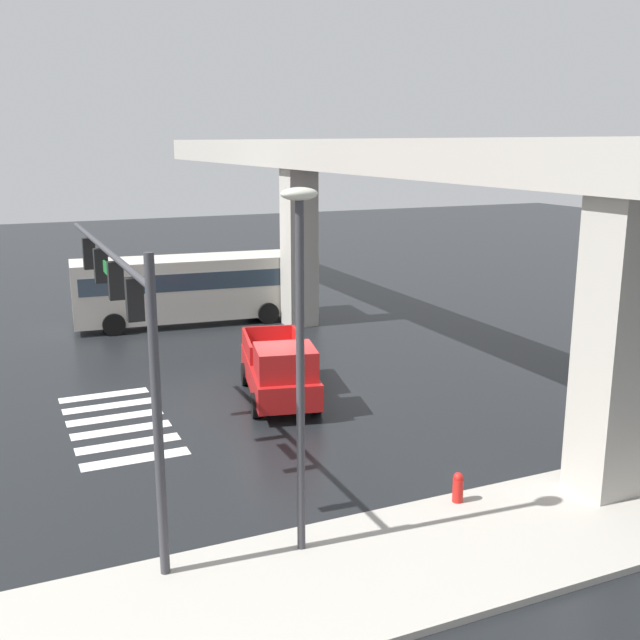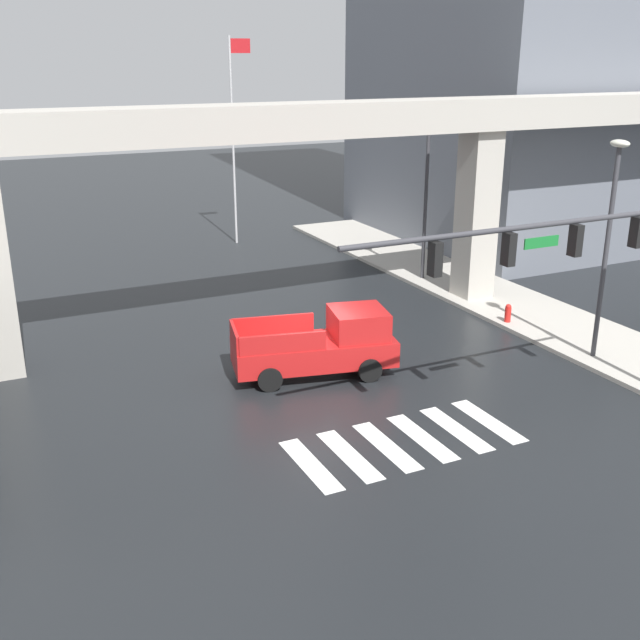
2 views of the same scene
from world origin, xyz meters
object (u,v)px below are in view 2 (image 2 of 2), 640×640
object	(u,v)px
traffic_signal_mast	(578,255)
fire_hydrant	(508,315)
pickup_truck	(323,345)
street_lamp_mid_block	(427,180)
street_lamp_near_corner	(609,226)
flagpole	(234,128)

from	to	relation	value
traffic_signal_mast	fire_hydrant	world-z (taller)	traffic_signal_mast
pickup_truck	fire_hydrant	world-z (taller)	pickup_truck
pickup_truck	street_lamp_mid_block	bearing A→B (deg)	40.99
pickup_truck	traffic_signal_mast	size ratio (longest dim) A/B	0.50
pickup_truck	traffic_signal_mast	bearing A→B (deg)	-49.13
street_lamp_mid_block	fire_hydrant	size ratio (longest dim) A/B	8.52
street_lamp_near_corner	street_lamp_mid_block	bearing A→B (deg)	90.00
pickup_truck	traffic_signal_mast	xyz separation A→B (m)	(4.81, -5.55, 3.69)
pickup_truck	street_lamp_near_corner	bearing A→B (deg)	-18.36
pickup_truck	flagpole	distance (m)	19.23
traffic_signal_mast	street_lamp_near_corner	xyz separation A→B (m)	(3.87, 2.67, -0.12)
street_lamp_near_corner	fire_hydrant	distance (m)	5.73
traffic_signal_mast	fire_hydrant	bearing A→B (deg)	62.37
pickup_truck	street_lamp_near_corner	xyz separation A→B (m)	(8.68, -2.88, 3.57)
pickup_truck	street_lamp_near_corner	world-z (taller)	street_lamp_near_corner
pickup_truck	flagpole	xyz separation A→B (m)	(3.74, 18.16, 5.12)
fire_hydrant	street_lamp_mid_block	bearing A→B (deg)	86.46
traffic_signal_mast	street_lamp_near_corner	size ratio (longest dim) A/B	1.50
street_lamp_near_corner	traffic_signal_mast	bearing A→B (deg)	-145.39
traffic_signal_mast	street_lamp_near_corner	world-z (taller)	street_lamp_near_corner
street_lamp_near_corner	street_lamp_mid_block	xyz separation A→B (m)	(0.00, 10.42, 0.00)
traffic_signal_mast	flagpole	xyz separation A→B (m)	(-1.07, 23.71, 1.43)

